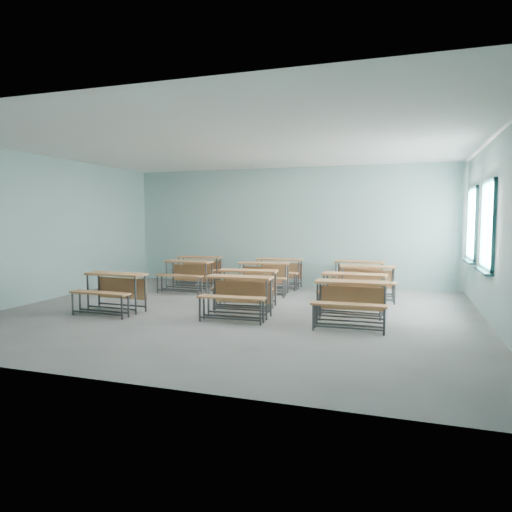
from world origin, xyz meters
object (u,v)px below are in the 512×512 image
(desk_unit_r0c2, at_px, (351,296))
(desk_unit_r2c2, at_px, (368,277))
(desk_unit_r0c0, at_px, (113,286))
(desk_unit_r1c2, at_px, (353,287))
(desk_unit_r3c0, at_px, (198,266))
(desk_unit_r0c1, at_px, (238,290))
(desk_unit_r3c1, at_px, (278,268))
(desk_unit_r1c1, at_px, (247,282))
(desk_unit_r2c0, at_px, (187,271))
(desk_unit_r3c2, at_px, (359,271))
(desk_unit_r2c1, at_px, (263,273))

(desk_unit_r0c2, distance_m, desk_unit_r2c2, 2.69)
(desk_unit_r0c0, xyz_separation_m, desk_unit_r1c2, (4.42, 1.34, 0.00))
(desk_unit_r0c0, bearing_deg, desk_unit_r2c2, 35.11)
(desk_unit_r0c2, xyz_separation_m, desk_unit_r3c0, (-4.60, 3.80, 0.00))
(desk_unit_r0c1, bearing_deg, desk_unit_r0c0, -175.64)
(desk_unit_r2c2, bearing_deg, desk_unit_r3c1, 149.49)
(desk_unit_r3c0, bearing_deg, desk_unit_r0c2, -43.91)
(desk_unit_r0c1, bearing_deg, desk_unit_r1c1, 97.97)
(desk_unit_r0c2, distance_m, desk_unit_r2c0, 4.99)
(desk_unit_r3c2, bearing_deg, desk_unit_r0c1, -111.35)
(desk_unit_r0c0, relative_size, desk_unit_r2c1, 0.96)
(desk_unit_r3c0, bearing_deg, desk_unit_r1c1, -53.42)
(desk_unit_r2c0, xyz_separation_m, desk_unit_r3c1, (2.01, 1.30, 0.00))
(desk_unit_r1c1, bearing_deg, desk_unit_r0c2, -30.49)
(desk_unit_r2c0, bearing_deg, desk_unit_r3c2, 19.83)
(desk_unit_r0c2, height_order, desk_unit_r2c2, same)
(desk_unit_r0c1, height_order, desk_unit_r0c2, same)
(desk_unit_r1c1, height_order, desk_unit_r2c0, same)
(desk_unit_r2c2, bearing_deg, desk_unit_r0c1, -133.68)
(desk_unit_r0c1, relative_size, desk_unit_r1c1, 0.98)
(desk_unit_r1c2, bearing_deg, desk_unit_r0c2, -82.96)
(desk_unit_r2c1, distance_m, desk_unit_r3c1, 1.13)
(desk_unit_r0c2, distance_m, desk_unit_r3c2, 3.80)
(desk_unit_r0c0, height_order, desk_unit_r2c2, same)
(desk_unit_r0c0, relative_size, desk_unit_r3c2, 0.98)
(desk_unit_r0c0, bearing_deg, desk_unit_r2c0, 88.34)
(desk_unit_r0c2, xyz_separation_m, desk_unit_r2c1, (-2.36, 2.68, 0.00))
(desk_unit_r3c0, relative_size, desk_unit_r3c1, 1.04)
(desk_unit_r0c1, xyz_separation_m, desk_unit_r3c2, (1.81, 3.76, 0.00))
(desk_unit_r0c0, bearing_deg, desk_unit_r3c0, 93.71)
(desk_unit_r0c0, height_order, desk_unit_r3c0, same)
(desk_unit_r1c1, bearing_deg, desk_unit_r3c2, 48.92)
(desk_unit_r0c0, xyz_separation_m, desk_unit_r3c0, (-0.10, 4.06, 0.00))
(desk_unit_r1c2, bearing_deg, desk_unit_r1c1, -176.39)
(desk_unit_r2c0, distance_m, desk_unit_r3c0, 1.32)
(desk_unit_r0c0, relative_size, desk_unit_r2c2, 0.97)
(desk_unit_r3c2, bearing_deg, desk_unit_r1c1, -121.79)
(desk_unit_r0c0, relative_size, desk_unit_r1c1, 0.97)
(desk_unit_r2c0, height_order, desk_unit_r3c2, same)
(desk_unit_r0c1, xyz_separation_m, desk_unit_r0c2, (2.04, -0.04, 0.00))
(desk_unit_r0c2, height_order, desk_unit_r3c0, same)
(desk_unit_r0c2, height_order, desk_unit_r1c2, same)
(desk_unit_r1c2, height_order, desk_unit_r2c2, same)
(desk_unit_r2c1, bearing_deg, desk_unit_r0c1, -89.12)
(desk_unit_r2c0, bearing_deg, desk_unit_r1c1, -32.50)
(desk_unit_r1c2, bearing_deg, desk_unit_r2c1, 148.11)
(desk_unit_r1c2, bearing_deg, desk_unit_r0c1, -148.91)
(desk_unit_r3c1, bearing_deg, desk_unit_r2c1, -92.72)
(desk_unit_r0c2, relative_size, desk_unit_r2c2, 0.96)
(desk_unit_r0c2, relative_size, desk_unit_r2c1, 0.95)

